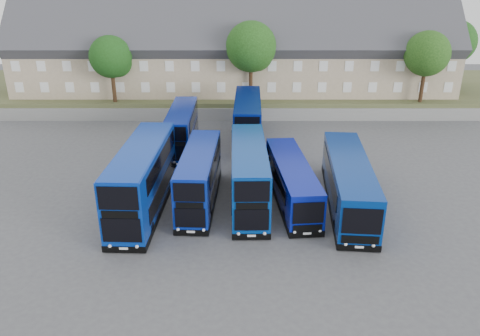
% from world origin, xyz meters
% --- Properties ---
extents(ground, '(120.00, 120.00, 0.00)m').
position_xyz_m(ground, '(0.00, 0.00, 0.00)').
color(ground, '#4C4C51').
rests_on(ground, ground).
extents(retaining_wall, '(70.00, 0.40, 1.50)m').
position_xyz_m(retaining_wall, '(0.00, 24.00, 0.75)').
color(retaining_wall, slate).
rests_on(retaining_wall, ground).
extents(earth_bank, '(80.00, 20.00, 2.00)m').
position_xyz_m(earth_bank, '(0.00, 34.00, 1.00)').
color(earth_bank, '#4F5530').
rests_on(earth_bank, ground).
extents(terrace_row, '(54.00, 10.40, 11.20)m').
position_xyz_m(terrace_row, '(0.00, 30.00, 6.60)').
color(terrace_row, tan).
rests_on(terrace_row, earth_bank).
extents(dd_front_left, '(3.20, 12.16, 4.80)m').
position_xyz_m(dd_front_left, '(-6.28, 1.87, 2.36)').
color(dd_front_left, '#082FA0').
rests_on(dd_front_left, ground).
extents(dd_front_mid, '(2.81, 10.34, 4.07)m').
position_xyz_m(dd_front_mid, '(-2.29, 2.97, 2.00)').
color(dd_front_mid, '#08239B').
rests_on(dd_front_mid, ground).
extents(dd_front_right, '(2.73, 11.22, 4.44)m').
position_xyz_m(dd_front_right, '(1.40, 2.94, 2.18)').
color(dd_front_right, navy).
rests_on(dd_front_right, ground).
extents(dd_rear_left, '(2.33, 10.07, 3.99)m').
position_xyz_m(dd_rear_left, '(-4.92, 14.59, 1.96)').
color(dd_rear_left, '#082093').
rests_on(dd_rear_left, ground).
extents(dd_rear_right, '(2.87, 11.39, 4.50)m').
position_xyz_m(dd_rear_right, '(1.51, 16.65, 2.21)').
color(dd_rear_right, navy).
rests_on(dd_rear_right, ground).
extents(coach_east_a, '(3.36, 11.48, 3.09)m').
position_xyz_m(coach_east_a, '(4.65, 3.27, 1.52)').
color(coach_east_a, '#08179F').
rests_on(coach_east_a, ground).
extents(coach_east_b, '(3.90, 13.28, 3.58)m').
position_xyz_m(coach_east_b, '(8.75, 2.52, 1.76)').
color(coach_east_b, navy).
rests_on(coach_east_b, ground).
extents(tree_west, '(4.80, 4.80, 7.65)m').
position_xyz_m(tree_west, '(-13.85, 25.10, 7.05)').
color(tree_west, '#382314').
rests_on(tree_west, earth_bank).
extents(tree_mid, '(5.76, 5.76, 9.18)m').
position_xyz_m(tree_mid, '(2.15, 25.60, 8.07)').
color(tree_mid, '#382314').
rests_on(tree_mid, earth_bank).
extents(tree_east, '(5.12, 5.12, 8.16)m').
position_xyz_m(tree_east, '(22.15, 25.10, 7.39)').
color(tree_east, '#382314').
rests_on(tree_east, earth_bank).
extents(tree_far, '(5.44, 5.44, 8.67)m').
position_xyz_m(tree_far, '(28.15, 32.10, 7.73)').
color(tree_far, '#382314').
rests_on(tree_far, earth_bank).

